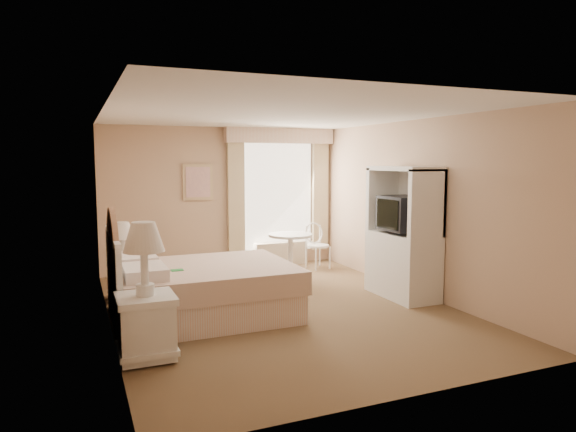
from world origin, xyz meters
name	(u,v)px	position (x,y,z in m)	size (l,w,h in m)	color
room	(281,213)	(0.00, 0.00, 1.25)	(4.21, 5.51, 2.51)	brown
window	(280,192)	(1.05, 2.65, 1.34)	(2.05, 0.22, 2.51)	white
framed_art	(198,182)	(-0.45, 2.71, 1.55)	(0.52, 0.04, 0.62)	tan
bed	(195,289)	(-1.12, 0.04, 0.36)	(2.16, 1.69, 1.50)	#DBAA8E
nightstand_near	(146,309)	(-1.84, -1.09, 0.50)	(0.55, 0.55, 1.32)	white
nightstand_far	(124,271)	(-1.84, 1.24, 0.40)	(0.44, 0.44, 1.07)	white
round_table	(290,249)	(0.75, 1.45, 0.50)	(0.71, 0.71, 0.75)	white
cafe_chair	(316,242)	(1.53, 2.11, 0.47)	(0.45, 0.45, 0.81)	white
armoire	(403,243)	(1.81, -0.11, 0.76)	(0.55, 1.11, 1.84)	white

